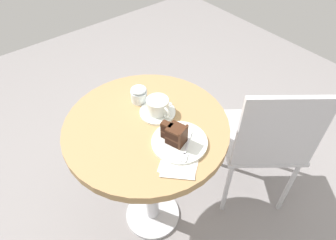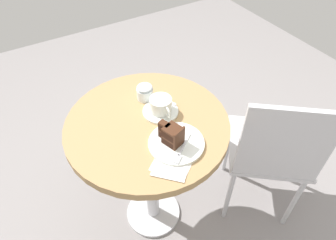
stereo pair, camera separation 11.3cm
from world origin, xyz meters
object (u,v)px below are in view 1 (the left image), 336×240
(napkin, at_px, (179,162))
(coffee_cup, at_px, (158,106))
(saucer, at_px, (158,112))
(cake_plate, at_px, (179,142))
(sugar_pot, at_px, (139,94))
(cafe_chair, at_px, (267,139))
(teaspoon, at_px, (164,103))
(fork, at_px, (186,150))
(cake_slice, at_px, (175,134))

(napkin, bearing_deg, coffee_cup, 158.59)
(saucer, relative_size, cake_plate, 0.71)
(cake_plate, relative_size, sugar_pot, 2.98)
(coffee_cup, xyz_separation_m, cake_plate, (0.18, -0.04, -0.03))
(cafe_chair, bearing_deg, sugar_pot, -2.93)
(coffee_cup, xyz_separation_m, teaspoon, (-0.02, 0.05, -0.03))
(fork, relative_size, cafe_chair, 0.15)
(teaspoon, bearing_deg, sugar_pot, 167.16)
(teaspoon, xyz_separation_m, cake_plate, (0.20, -0.08, -0.01))
(cake_plate, relative_size, cake_slice, 2.05)
(teaspoon, height_order, sugar_pot, sugar_pot)
(fork, bearing_deg, napkin, -12.68)
(saucer, distance_m, sugar_pot, 0.11)
(cake_plate, distance_m, sugar_pot, 0.29)
(sugar_pot, bearing_deg, cafe_chair, 49.08)
(teaspoon, relative_size, fork, 0.57)
(cake_plate, height_order, sugar_pot, sugar_pot)
(saucer, bearing_deg, cake_slice, -16.18)
(cake_slice, relative_size, sugar_pot, 1.45)
(saucer, relative_size, fork, 1.12)
(saucer, bearing_deg, fork, -11.68)
(cake_plate, xyz_separation_m, sugar_pot, (-0.29, 0.02, 0.03))
(fork, distance_m, napkin, 0.05)
(cake_plate, height_order, fork, fork)
(saucer, xyz_separation_m, cake_slice, (0.17, -0.05, 0.04))
(coffee_cup, height_order, cake_plate, coffee_cup)
(cake_slice, height_order, sugar_pot, cake_slice)
(coffee_cup, relative_size, teaspoon, 1.62)
(sugar_pot, bearing_deg, saucer, 6.91)
(coffee_cup, bearing_deg, cake_slice, -16.79)
(cake_plate, height_order, napkin, cake_plate)
(teaspoon, height_order, fork, fork)
(saucer, relative_size, cafe_chair, 0.17)
(teaspoon, height_order, cafe_chair, cafe_chair)
(cake_plate, bearing_deg, cake_slice, -128.59)
(saucer, relative_size, sugar_pot, 2.10)
(napkin, height_order, sugar_pot, sugar_pot)
(teaspoon, xyz_separation_m, sugar_pot, (-0.09, -0.06, 0.02))
(cake_plate, bearing_deg, saucer, 168.70)
(cake_slice, xyz_separation_m, napkin, (0.08, -0.05, -0.05))
(coffee_cup, xyz_separation_m, cake_slice, (0.17, -0.05, 0.01))
(cake_plate, distance_m, cake_slice, 0.05)
(teaspoon, distance_m, cake_slice, 0.22)
(napkin, bearing_deg, sugar_pot, 167.10)
(napkin, bearing_deg, cake_plate, 138.97)
(cafe_chair, bearing_deg, napkin, 34.76)
(cake_slice, xyz_separation_m, sugar_pot, (-0.28, 0.04, -0.01))
(teaspoon, distance_m, cafe_chair, 0.54)
(napkin, xyz_separation_m, sugar_pot, (-0.36, 0.08, 0.03))
(cake_plate, height_order, cafe_chair, cafe_chair)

